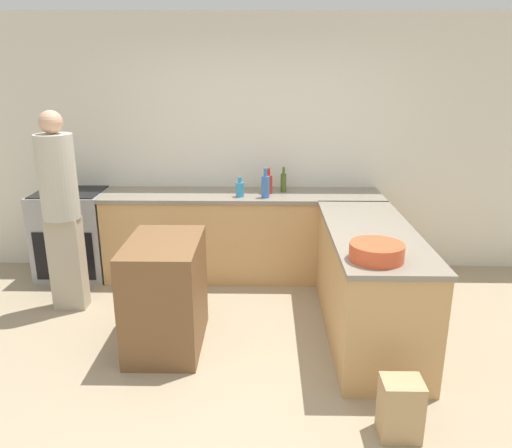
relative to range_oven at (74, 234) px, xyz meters
name	(u,v)px	position (x,y,z in m)	size (l,w,h in m)	color
ground_plane	(233,370)	(1.81, -1.80, -0.46)	(14.00, 14.00, 0.00)	tan
wall_back	(243,146)	(1.81, 0.34, 0.89)	(8.00, 0.06, 2.70)	silver
counter_back	(243,235)	(1.81, 0.00, 0.00)	(2.88, 0.64, 0.91)	tan
counter_peninsula	(369,283)	(2.90, -1.21, 0.00)	(0.69, 1.85, 0.91)	tan
range_oven	(74,234)	(0.00, 0.00, 0.00)	(0.73, 0.62, 0.93)	#99999E
island_table	(166,294)	(1.26, -1.43, -0.02)	(0.56, 0.84, 0.88)	brown
mixing_bowl	(377,252)	(2.79, -1.86, 0.51)	(0.37, 0.37, 0.12)	#DB512D
water_bottle_blue	(265,186)	(2.05, -0.17, 0.57)	(0.08, 0.08, 0.30)	#386BB7
olive_oil_bottle	(283,182)	(2.23, 0.09, 0.55)	(0.06, 0.06, 0.26)	#475B1E
dish_soap_bottle	(240,189)	(1.79, -0.14, 0.53)	(0.08, 0.08, 0.20)	#338CBF
hot_sauce_bottle	(268,183)	(2.07, 0.01, 0.56)	(0.09, 0.09, 0.26)	red
person_by_range	(61,205)	(0.23, -0.78, 0.53)	(0.32, 0.32, 1.82)	#ADA38E
paper_bag	(400,408)	(2.87, -2.46, -0.27)	(0.25, 0.20, 0.38)	tan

